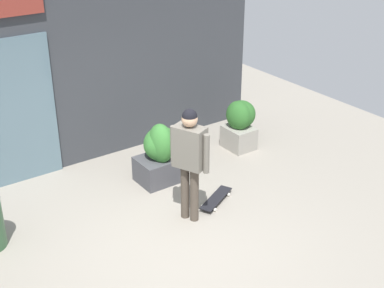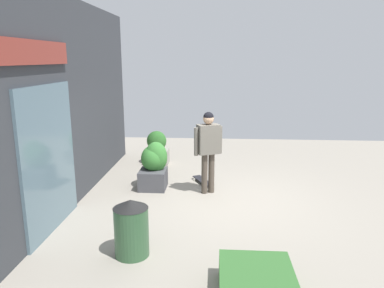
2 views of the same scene
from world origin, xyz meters
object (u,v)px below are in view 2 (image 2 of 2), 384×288
Objects in this scene: trash_bin at (131,228)px; skateboarder at (208,144)px; planter_box_left at (157,145)px; planter_box_right at (154,165)px; skateboard at (203,181)px.

skateboarder is at bearing -21.35° from trash_bin.
planter_box_left is 1.07× the size of trash_bin.
skateboard is at bearing -71.69° from planter_box_right.
trash_bin is (-3.28, 0.92, 0.37)m from skateboard.
skateboarder is 1.90× the size of planter_box_left.
trash_bin is (-4.84, -0.40, -0.09)m from planter_box_left.
skateboard is 1.23m from planter_box_right.
trash_bin is (-2.68, 1.05, -0.66)m from skateboarder.
planter_box_left is 4.86m from trash_bin.
trash_bin is at bearing 135.04° from skateboarder.
planter_box_right is at bearing -172.83° from planter_box_left.
skateboarder reaches higher than planter_box_right.
planter_box_right reaches higher than trash_bin.
skateboard is at bearing -11.54° from skateboarder.
planter_box_left reaches higher than skateboard.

